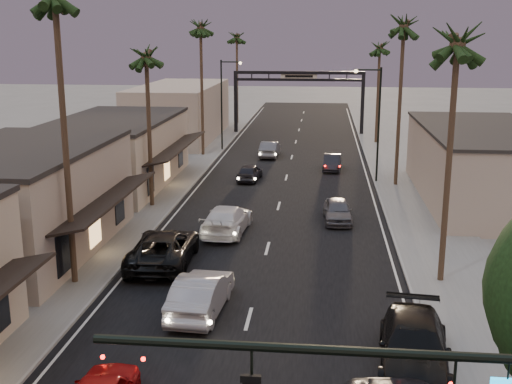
% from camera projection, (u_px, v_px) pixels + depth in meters
% --- Properties ---
extents(ground, '(200.00, 200.00, 0.00)m').
position_uv_depth(ground, '(282.00, 195.00, 46.79)').
color(ground, slate).
rests_on(ground, ground).
extents(road, '(14.00, 120.00, 0.02)m').
position_uv_depth(road, '(286.00, 180.00, 51.61)').
color(road, black).
rests_on(road, ground).
extents(sidewalk_left, '(5.00, 92.00, 0.12)m').
position_uv_depth(sidewalk_left, '(188.00, 161.00, 59.32)').
color(sidewalk_left, slate).
rests_on(sidewalk_left, ground).
extents(sidewalk_right, '(5.00, 92.00, 0.12)m').
position_uv_depth(sidewalk_right, '(396.00, 165.00, 57.40)').
color(sidewalk_right, slate).
rests_on(sidewalk_right, ground).
extents(storefront_mid, '(8.00, 14.00, 5.50)m').
position_uv_depth(storefront_mid, '(20.00, 203.00, 33.92)').
color(storefront_mid, '#A29181').
rests_on(storefront_mid, ground).
extents(storefront_far, '(8.00, 16.00, 5.00)m').
position_uv_depth(storefront_far, '(115.00, 153.00, 49.43)').
color(storefront_far, '#C1AC93').
rests_on(storefront_far, ground).
extents(storefront_dist, '(8.00, 20.00, 6.00)m').
position_uv_depth(storefront_dist, '(180.00, 112.00, 71.51)').
color(storefront_dist, '#A29181').
rests_on(storefront_dist, ground).
extents(building_right, '(8.00, 18.00, 5.00)m').
position_uv_depth(building_right, '(482.00, 166.00, 44.78)').
color(building_right, '#A29181').
rests_on(building_right, ground).
extents(arch, '(15.20, 0.40, 7.27)m').
position_uv_depth(arch, '(299.00, 86.00, 74.43)').
color(arch, black).
rests_on(arch, ground).
extents(streetlight_right, '(2.13, 0.30, 9.00)m').
position_uv_depth(streetlight_right, '(376.00, 115.00, 49.64)').
color(streetlight_right, black).
rests_on(streetlight_right, ground).
extents(streetlight_left, '(2.13, 0.30, 9.00)m').
position_uv_depth(streetlight_left, '(224.00, 97.00, 63.59)').
color(streetlight_left, black).
rests_on(streetlight_left, ground).
extents(palm_lc, '(3.20, 3.20, 12.20)m').
position_uv_depth(palm_lc, '(146.00, 50.00, 41.28)').
color(palm_lc, '#38281C').
rests_on(palm_lc, ground).
extents(palm_ld, '(3.20, 3.20, 14.20)m').
position_uv_depth(palm_ld, '(200.00, 23.00, 59.16)').
color(palm_ld, '#38281C').
rests_on(palm_ld, ground).
extents(palm_ra, '(3.20, 3.20, 13.20)m').
position_uv_depth(palm_ra, '(458.00, 34.00, 27.73)').
color(palm_ra, '#38281C').
rests_on(palm_ra, ground).
extents(palm_rb, '(3.20, 3.20, 14.20)m').
position_uv_depth(palm_rb, '(404.00, 20.00, 46.81)').
color(palm_rb, '#38281C').
rests_on(palm_rb, ground).
extents(palm_rc, '(3.20, 3.20, 12.20)m').
position_uv_depth(palm_rc, '(380.00, 44.00, 66.59)').
color(palm_rc, '#38281C').
rests_on(palm_rc, ground).
extents(palm_far, '(3.20, 3.20, 13.20)m').
position_uv_depth(palm_far, '(237.00, 34.00, 81.57)').
color(palm_far, '#38281C').
rests_on(palm_far, ground).
extents(oncoming_pickup, '(3.24, 6.55, 1.79)m').
position_uv_depth(oncoming_pickup, '(163.00, 248.00, 32.55)').
color(oncoming_pickup, black).
rests_on(oncoming_pickup, ground).
extents(oncoming_silver, '(2.15, 5.30, 1.71)m').
position_uv_depth(oncoming_silver, '(201.00, 293.00, 26.95)').
color(oncoming_silver, gray).
rests_on(oncoming_silver, ground).
extents(oncoming_white, '(2.71, 5.84, 1.65)m').
position_uv_depth(oncoming_white, '(227.00, 219.00, 37.80)').
color(oncoming_white, silver).
rests_on(oncoming_white, ground).
extents(oncoming_dgrey, '(1.95, 4.08, 1.35)m').
position_uv_depth(oncoming_dgrey, '(250.00, 172.00, 51.35)').
color(oncoming_dgrey, black).
rests_on(oncoming_dgrey, ground).
extents(oncoming_grey_far, '(1.76, 4.62, 1.50)m').
position_uv_depth(oncoming_grey_far, '(270.00, 149.00, 61.25)').
color(oncoming_grey_far, '#54555A').
rests_on(oncoming_grey_far, ground).
extents(curbside_black, '(3.01, 6.13, 1.72)m').
position_uv_depth(curbside_black, '(414.00, 347.00, 22.33)').
color(curbside_black, black).
rests_on(curbside_black, ground).
extents(curbside_grey, '(1.88, 4.25, 1.42)m').
position_uv_depth(curbside_grey, '(337.00, 211.00, 40.10)').
color(curbside_grey, '#505055').
rests_on(curbside_grey, ground).
extents(curbside_far, '(1.68, 4.12, 1.33)m').
position_uv_depth(curbside_far, '(332.00, 163.00, 55.34)').
color(curbside_far, black).
rests_on(curbside_far, ground).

